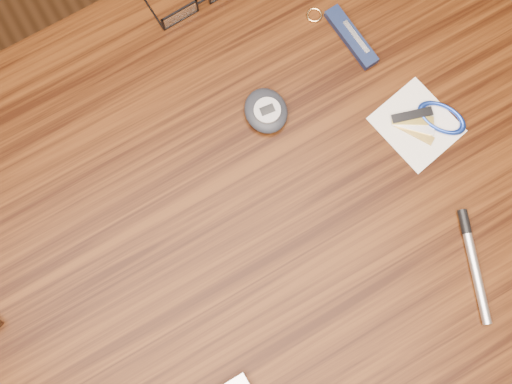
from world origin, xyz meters
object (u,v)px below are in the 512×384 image
Objects in this scene: silver_pen at (472,257)px; notepad_keys at (429,121)px; pocket_knife at (351,37)px; pedometer at (266,111)px; desk at (229,233)px.

notepad_keys is at bearing 73.71° from silver_pen.
pocket_knife is 0.32m from silver_pen.
pocket_knife is at bearing 85.74° from silver_pen.
silver_pen is at bearing -94.26° from pocket_knife.
pedometer is 0.32m from silver_pen.
desk is 0.19m from pedometer.
pocket_knife is (0.15, 0.03, -0.01)m from pedometer.
silver_pen is at bearing -66.38° from pedometer.
notepad_keys is 0.15m from pocket_knife.
pocket_knife reaches higher than desk.
silver_pen is at bearing -106.29° from notepad_keys.
pedometer is 0.21m from notepad_keys.
desk is 14.37× the size of pedometer.
notepad_keys is at bearing -79.81° from pocket_knife.
pocket_knife is 0.71× the size of silver_pen.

